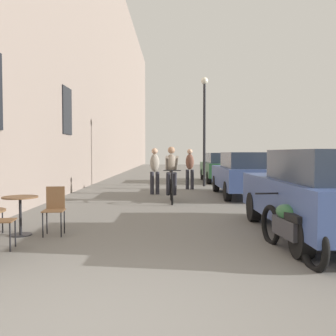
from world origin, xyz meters
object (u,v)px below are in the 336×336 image
cafe_table_mid (20,207)px  pedestrian_near (155,168)px  parked_motorcycle (290,228)px  parked_car_second (245,174)px  cafe_chair_mid_toward_wall (54,207)px  parked_car_nearest (321,192)px  cyclist_on_bicycle (171,176)px  street_lamp (204,117)px  pedestrian_mid (190,167)px  parked_car_third (221,167)px

cafe_table_mid → pedestrian_near: bearing=72.5°
parked_motorcycle → cafe_table_mid: bearing=165.0°
parked_car_second → parked_motorcycle: size_ratio=2.03×
cafe_table_mid → cafe_chair_mid_toward_wall: bearing=7.1°
parked_car_nearest → parked_car_second: (-0.16, 6.32, -0.02)m
parked_car_second → parked_car_nearest: bearing=-88.6°
cyclist_on_bicycle → parked_car_second: bearing=29.7°
street_lamp → parked_motorcycle: size_ratio=2.29×
parked_car_nearest → parked_car_second: 6.32m
parked_car_second → parked_motorcycle: bearing=-95.7°
cyclist_on_bicycle → pedestrian_near: (-0.62, 2.06, 0.14)m
cyclist_on_bicycle → pedestrian_mid: 3.97m
pedestrian_near → parked_car_third: bearing=61.3°
parked_car_second → cyclist_on_bicycle: bearing=-150.3°
parked_motorcycle → cafe_chair_mid_toward_wall: bearing=161.8°
cyclist_on_bicycle → pedestrian_near: size_ratio=1.04×
pedestrian_mid → parked_motorcycle: pedestrian_mid is taller
parked_car_third → pedestrian_mid: bearing=-114.6°
pedestrian_mid → parked_motorcycle: bearing=-83.8°
pedestrian_mid → parked_car_second: bearing=-53.3°
street_lamp → pedestrian_near: bearing=-122.4°
parked_car_third → parked_motorcycle: 13.85m
cafe_chair_mid_toward_wall → parked_car_nearest: 4.88m
pedestrian_mid → parked_car_second: (1.82, -2.44, -0.15)m
cafe_table_mid → street_lamp: (4.22, 10.08, 2.59)m
cafe_table_mid → parked_car_third: (5.30, 12.59, 0.26)m
cyclist_on_bicycle → parked_motorcycle: size_ratio=0.82×
cafe_table_mid → pedestrian_mid: pedestrian_mid is taller
street_lamp → parked_car_third: size_ratio=1.14×
cafe_table_mid → parked_motorcycle: (4.58, -1.23, -0.12)m
parked_car_nearest → parked_car_third: 12.70m
parked_car_nearest → parked_car_third: (-0.18, 12.70, -0.04)m
parked_car_nearest → parked_car_second: size_ratio=1.03×
pedestrian_near → parked_motorcycle: bearing=-73.2°
cyclist_on_bicycle → cafe_table_mid: bearing=-120.2°
cafe_table_mid → parked_car_nearest: size_ratio=0.16×
cafe_chair_mid_toward_wall → street_lamp: 10.94m
street_lamp → pedestrian_mid: bearing=-116.6°
cafe_table_mid → parked_car_nearest: (5.48, -0.11, 0.30)m
street_lamp → parked_car_second: 4.64m
cafe_chair_mid_toward_wall → parked_car_third: bearing=69.4°
cafe_table_mid → parked_car_third: bearing=67.2°
cafe_chair_mid_toward_wall → parked_car_second: size_ratio=0.20×
cafe_table_mid → parked_car_nearest: 5.49m
cyclist_on_bicycle → parked_car_second: 2.94m
parked_car_second → parked_motorcycle: (-0.75, -7.44, -0.39)m
pedestrian_mid → parked_car_second: pedestrian_mid is taller
parked_car_nearest → parked_motorcycle: size_ratio=2.09×
street_lamp → parked_car_third: bearing=66.6°
cafe_chair_mid_toward_wall → pedestrian_near: bearing=77.2°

